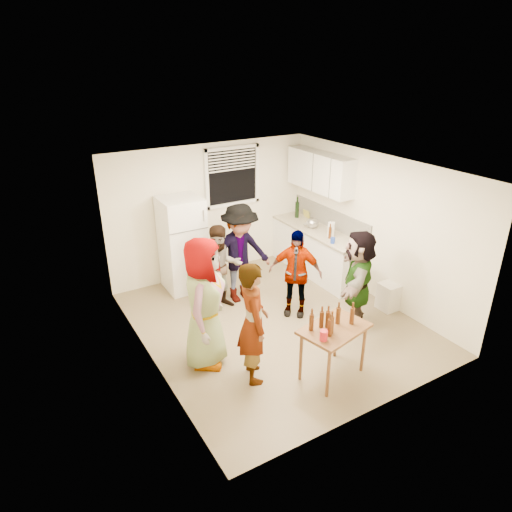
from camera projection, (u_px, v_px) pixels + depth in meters
room at (275, 323)px, 7.31m from camera, size 4.00×4.50×2.50m
window at (232, 176)px, 8.51m from camera, size 1.12×0.10×1.06m
refrigerator at (183, 244)px, 8.10m from camera, size 0.70×0.70×1.70m
counter_lower at (317, 252)px, 8.83m from camera, size 0.60×2.20×0.86m
countertop at (318, 230)px, 8.65m from camera, size 0.64×2.22×0.04m
backsplash at (330, 218)px, 8.70m from camera, size 0.03×2.20×0.36m
upper_cabinets at (320, 172)px, 8.43m from camera, size 0.34×1.60×0.70m
kettle at (312, 228)px, 8.71m from camera, size 0.29×0.25×0.22m
paper_towel at (331, 236)px, 8.32m from camera, size 0.12×0.12×0.26m
wine_bottle at (297, 217)px, 9.27m from camera, size 0.08×0.08×0.32m
beer_bottle_counter at (330, 238)px, 8.23m from camera, size 0.05×0.05×0.21m
blue_cup at (333, 243)px, 8.01m from camera, size 0.08×0.08×0.11m
picture_frame at (306, 214)px, 9.24m from camera, size 0.02×0.18×0.15m
trash_bin at (389, 295)px, 7.62m from camera, size 0.32×0.32×0.46m
serving_table at (331, 375)px, 6.13m from camera, size 0.99×0.77×0.74m
beer_bottle_table at (321, 327)px, 5.84m from camera, size 0.06×0.06×0.22m
red_cup at (323, 340)px, 5.58m from camera, size 0.10×0.10×0.13m
guest_grey at (207, 360)px, 6.41m from camera, size 2.01×1.85×0.59m
guest_stripe at (253, 376)px, 6.11m from camera, size 1.77×1.09×0.40m
guest_back_left at (222, 307)px, 7.77m from camera, size 0.99×1.58×0.55m
guest_back_right at (241, 299)px, 8.03m from camera, size 1.12×1.74×0.64m
guest_black at (294, 313)px, 7.60m from camera, size 1.64×1.66×0.36m
guest_orange at (353, 324)px, 7.28m from camera, size 2.17×2.17×0.47m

